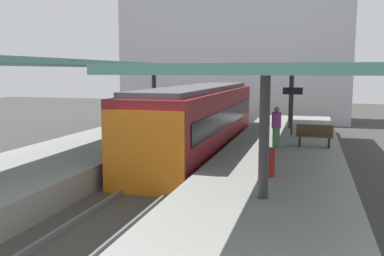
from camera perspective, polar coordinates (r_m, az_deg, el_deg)
The scene contains 14 objects.
ground_plane at distance 15.75m, azimuth -2.33°, elevation -6.76°, with size 80.00×80.00×0.00m, color #383835.
platform_left at distance 17.19m, azimuth -14.48°, elevation -4.06°, with size 4.40×28.00×1.00m, color gray.
platform_right at distance 14.91m, azimuth 11.74°, elevation -5.78°, with size 4.40×28.00×1.00m, color gray.
track_ballast at distance 15.73m, azimuth -2.33°, elevation -6.41°, with size 3.20×28.00×0.20m, color #4C4742.
rail_near_side at distance 15.92m, azimuth -4.80°, elevation -5.62°, with size 0.08×28.00×0.14m, color slate.
rail_far_side at distance 15.48m, azimuth 0.21°, elevation -5.98°, with size 0.08×28.00×0.14m, color slate.
commuter_train at distance 18.53m, azimuth 0.84°, elevation 0.89°, with size 2.78×12.81×3.10m.
canopy_left at distance 18.06m, azimuth -12.61°, elevation 8.32°, with size 4.18×21.00×3.30m.
canopy_right at distance 15.90m, azimuth 12.47°, elevation 7.58°, with size 4.18×21.00×3.06m.
platform_bench at distance 17.03m, azimuth 16.40°, elevation -0.94°, with size 1.40×0.41×0.86m.
platform_sign at distance 19.76m, azimuth 13.57°, elevation 3.71°, with size 0.90×0.08×2.21m.
litter_bin at distance 12.01m, azimuth 10.22°, elevation -4.62°, with size 0.44×0.44×0.80m, color maroon.
passenger_near_bench at distance 16.42m, azimuth 11.46°, elevation 0.18°, with size 0.36×0.36×1.60m.
station_building_backdrop at distance 35.06m, azimuth 5.89°, elevation 10.28°, with size 18.00×6.00×11.00m, color #B7B2B7.
Camera 1 is at (4.82, -14.46, 3.96)m, focal length 38.99 mm.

